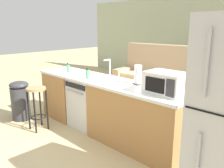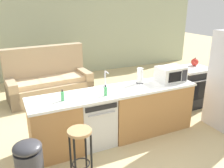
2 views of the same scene
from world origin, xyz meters
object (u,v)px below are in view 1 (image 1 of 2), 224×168
bar_stool (37,99)px  couch (156,80)px  trash_bin (20,100)px  soap_bottle (87,74)px  microwave (166,83)px  dishwasher (89,103)px  dish_soap_bottle (68,68)px  paper_towel_roll (138,75)px

bar_stool → couch: 3.20m
trash_bin → couch: couch is taller
soap_bottle → couch: bearing=99.4°
bar_stool → trash_bin: bearing=-179.5°
bar_stool → couch: couch is taller
couch → bar_stool: bearing=-93.6°
soap_bottle → microwave: bearing=5.6°
bar_stool → dishwasher: bearing=55.7°
microwave → bar_stool: size_ratio=0.68×
dishwasher → dish_soap_bottle: size_ratio=4.77×
microwave → bar_stool: microwave is taller
dish_soap_bottle → trash_bin: size_ratio=0.24×
dishwasher → couch: (-0.29, 2.47, -0.03)m
dish_soap_bottle → couch: 2.59m
bar_stool → couch: size_ratio=0.36×
dishwasher → couch: size_ratio=0.41×
soap_bottle → bar_stool: soap_bottle is taller
trash_bin → couch: 3.31m
microwave → paper_towel_roll: bearing=165.1°
dish_soap_bottle → dishwasher: bearing=5.4°
microwave → soap_bottle: (-1.38, -0.14, -0.07)m
dish_soap_bottle → couch: (0.24, 2.52, -0.58)m
trash_bin → paper_towel_roll: bearing=22.8°
soap_bottle → bar_stool: 0.97m
dishwasher → microwave: bearing=-0.0°
microwave → paper_towel_roll: size_ratio=1.77×
paper_towel_roll → trash_bin: bearing=-157.2°
paper_towel_roll → soap_bottle: (-0.81, -0.29, -0.07)m
dish_soap_bottle → couch: couch is taller
paper_towel_roll → bar_stool: 1.76m
trash_bin → microwave: bearing=15.3°
microwave → bar_stool: bearing=-160.3°
dish_soap_bottle → trash_bin: 1.09m
microwave → soap_bottle: microwave is taller
paper_towel_roll → bar_stool: size_ratio=0.38×
microwave → dish_soap_bottle: (-2.05, -0.05, -0.07)m
dishwasher → soap_bottle: size_ratio=4.77×
bar_stool → trash_bin: (-0.65, -0.01, -0.16)m
soap_bottle → trash_bin: 1.54m
microwave → bar_stool: 2.20m
dishwasher → trash_bin: size_ratio=1.14×
bar_stool → paper_towel_roll: bearing=31.2°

